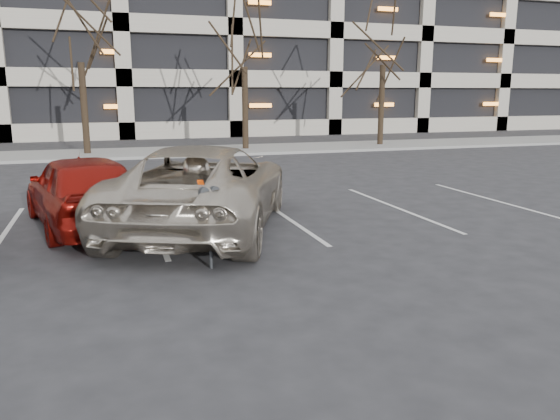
# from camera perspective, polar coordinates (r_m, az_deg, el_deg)

# --- Properties ---
(ground) EXTENTS (140.00, 140.00, 0.00)m
(ground) POSITION_cam_1_polar(r_m,az_deg,el_deg) (9.48, -3.33, -4.11)
(ground) COLOR #28282B
(ground) RESTS_ON ground
(sidewalk) EXTENTS (80.00, 4.00, 0.12)m
(sidewalk) POSITION_cam_1_polar(r_m,az_deg,el_deg) (25.05, -12.56, 5.91)
(sidewalk) COLOR gray
(sidewalk) RESTS_ON ground
(stall_lines) EXTENTS (16.90, 5.20, 0.00)m
(stall_lines) POSITION_cam_1_polar(r_m,az_deg,el_deg) (11.46, -13.03, -1.52)
(stall_lines) COLOR silver
(stall_lines) RESTS_ON ground
(parking_garage) EXTENTS (52.00, 20.00, 19.00)m
(parking_garage) POSITION_cam_1_polar(r_m,az_deg,el_deg) (45.46, 0.79, 20.49)
(parking_garage) COLOR black
(parking_garage) RESTS_ON ground
(tree_b) EXTENTS (3.81, 3.81, 8.65)m
(tree_b) POSITION_cam_1_polar(r_m,az_deg,el_deg) (25.09, -20.50, 19.66)
(tree_b) COLOR black
(tree_b) RESTS_ON ground
(tree_c) EXTENTS (3.73, 3.73, 8.47)m
(tree_c) POSITION_cam_1_polar(r_m,az_deg,el_deg) (25.83, -3.79, 19.84)
(tree_c) COLOR black
(tree_c) RESTS_ON ground
(tree_d) EXTENTS (3.90, 3.90, 8.87)m
(tree_d) POSITION_cam_1_polar(r_m,az_deg,el_deg) (28.38, 10.91, 19.55)
(tree_d) COLOR black
(tree_d) RESTS_ON ground
(parking_meter) EXTENTS (0.34, 0.19, 1.25)m
(parking_meter) POSITION_cam_1_polar(r_m,az_deg,el_deg) (8.27, -7.36, 0.25)
(parking_meter) COLOR black
(parking_meter) RESTS_ON ground
(suv_silver) EXTENTS (4.89, 6.62, 1.68)m
(suv_silver) POSITION_cam_1_polar(r_m,az_deg,el_deg) (10.87, -8.01, 2.42)
(suv_silver) COLOR beige
(suv_silver) RESTS_ON ground
(car_red) EXTENTS (2.73, 4.74, 1.52)m
(car_red) POSITION_cam_1_polar(r_m,az_deg,el_deg) (11.51, -19.87, 1.96)
(car_red) COLOR maroon
(car_red) RESTS_ON ground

